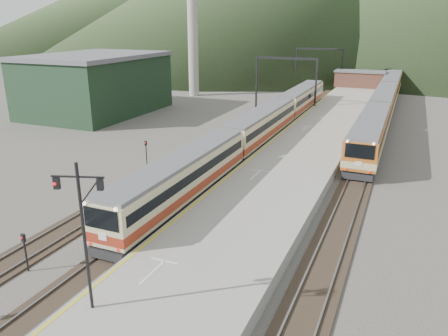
% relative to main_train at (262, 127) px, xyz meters
% --- Properties ---
extents(track_main, '(2.60, 200.00, 0.23)m').
position_rel_main_train_xyz_m(track_main, '(0.00, 4.91, -1.83)').
color(track_main, black).
rests_on(track_main, ground).
extents(track_far, '(2.60, 200.00, 0.23)m').
position_rel_main_train_xyz_m(track_far, '(-5.00, 4.91, -1.83)').
color(track_far, black).
rests_on(track_far, ground).
extents(track_second, '(2.60, 200.00, 0.23)m').
position_rel_main_train_xyz_m(track_second, '(11.50, 4.91, -1.83)').
color(track_second, black).
rests_on(track_second, ground).
extents(platform, '(8.00, 100.00, 1.00)m').
position_rel_main_train_xyz_m(platform, '(5.60, 2.91, -1.40)').
color(platform, gray).
rests_on(platform, ground).
extents(gantry_near, '(9.55, 0.25, 8.00)m').
position_rel_main_train_xyz_m(gantry_near, '(-2.85, 19.91, 3.69)').
color(gantry_near, black).
rests_on(gantry_near, ground).
extents(gantry_far, '(9.55, 0.25, 8.00)m').
position_rel_main_train_xyz_m(gantry_far, '(-2.85, 44.91, 3.69)').
color(gantry_far, black).
rests_on(gantry_far, ground).
extents(warehouse, '(14.50, 20.50, 8.60)m').
position_rel_main_train_xyz_m(warehouse, '(-28.00, 6.91, 2.42)').
color(warehouse, black).
rests_on(warehouse, ground).
extents(smokestack, '(1.80, 1.80, 30.00)m').
position_rel_main_train_xyz_m(smokestack, '(-22.00, 26.91, 13.10)').
color(smokestack, '#9E998E').
rests_on(smokestack, ground).
extents(station_shed, '(9.40, 4.40, 3.10)m').
position_rel_main_train_xyz_m(station_shed, '(5.60, 42.91, 0.67)').
color(station_shed, '#502F25').
rests_on(station_shed, platform).
extents(main_train, '(2.73, 56.12, 3.34)m').
position_rel_main_train_xyz_m(main_train, '(0.00, 0.00, 0.00)').
color(main_train, '#C4B884').
rests_on(main_train, track_main).
extents(second_train, '(2.91, 59.72, 3.55)m').
position_rel_main_train_xyz_m(second_train, '(11.50, 20.85, 0.11)').
color(second_train, '#B05D1F').
rests_on(second_train, track_second).
extents(signal_mast, '(2.11, 0.82, 6.79)m').
position_rel_main_train_xyz_m(signal_mast, '(2.86, -32.60, 3.25)').
color(signal_mast, black).
rests_on(signal_mast, platform).
extents(short_signal_a, '(0.24, 0.18, 2.27)m').
position_rel_main_train_xyz_m(short_signal_a, '(-3.46, -30.32, -0.43)').
color(short_signal_a, black).
rests_on(short_signal_a, ground).
extents(short_signal_b, '(0.24, 0.19, 2.27)m').
position_rel_main_train_xyz_m(short_signal_b, '(-2.40, -2.55, -0.43)').
color(short_signal_b, black).
rests_on(short_signal_b, ground).
extents(short_signal_c, '(0.25, 0.20, 2.27)m').
position_rel_main_train_xyz_m(short_signal_c, '(-7.87, -11.39, -0.43)').
color(short_signal_c, black).
rests_on(short_signal_c, ground).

